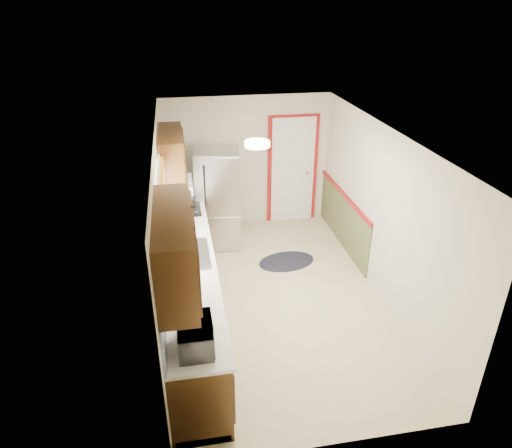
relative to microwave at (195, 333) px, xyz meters
name	(u,v)px	position (x,y,z in m)	size (l,w,h in m)	color
room_shell	(276,222)	(1.20, 1.95, 0.09)	(3.20, 5.20, 2.52)	#CBBF8F
kitchen_run	(186,267)	(-0.04, 1.66, -0.30)	(0.63, 4.00, 2.20)	#3D230D
back_wall_trim	(303,180)	(2.19, 4.16, -0.22)	(1.12, 2.30, 2.08)	maroon
ceiling_fixture	(257,144)	(0.90, 1.75, 1.25)	(0.30, 0.30, 0.06)	#FFD88C
microwave	(195,333)	(0.00, 0.00, 0.00)	(0.49, 0.27, 0.33)	white
refrigerator	(218,198)	(0.58, 3.70, -0.25)	(0.79, 0.76, 1.71)	#B7B7BC
rug	(287,261)	(1.59, 2.85, -1.10)	(0.94, 0.60, 0.01)	black
cooktop	(185,209)	(0.01, 3.15, -0.16)	(0.49, 0.58, 0.02)	black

